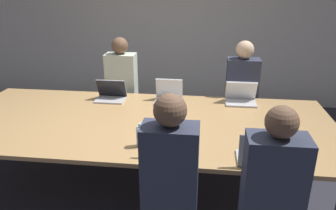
% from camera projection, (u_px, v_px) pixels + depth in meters
% --- Properties ---
extents(ground_plane, '(24.00, 24.00, 0.00)m').
position_uv_depth(ground_plane, '(143.00, 181.00, 3.66)').
color(ground_plane, '#2D2D38').
extents(curtain_wall, '(12.00, 0.06, 2.80)m').
position_uv_depth(curtain_wall, '(170.00, 23.00, 5.57)').
color(curtain_wall, beige).
rests_on(curtain_wall, ground_plane).
extents(conference_table, '(3.98, 1.68, 0.73)m').
position_uv_depth(conference_table, '(141.00, 125.00, 3.41)').
color(conference_table, tan).
rests_on(conference_table, ground_plane).
extents(laptop_far_right, '(0.36, 0.27, 0.26)m').
position_uv_depth(laptop_far_right, '(241.00, 97.00, 3.86)').
color(laptop_far_right, '#B7B7BC').
rests_on(laptop_far_right, conference_table).
extents(person_far_right, '(0.40, 0.24, 1.41)m').
position_uv_depth(person_far_right, '(241.00, 96.00, 4.23)').
color(person_far_right, '#2D2D38').
rests_on(person_far_right, ground_plane).
extents(laptop_near_midright, '(0.32, 0.26, 0.27)m').
position_uv_depth(laptop_near_midright, '(169.00, 146.00, 2.72)').
color(laptop_near_midright, silver).
rests_on(laptop_near_midright, conference_table).
extents(person_near_midright, '(0.40, 0.24, 1.41)m').
position_uv_depth(person_near_midright, '(170.00, 187.00, 2.38)').
color(person_near_midright, '#2D2D38').
rests_on(person_near_midright, ground_plane).
extents(bottle_near_midright, '(0.07, 0.07, 0.22)m').
position_uv_depth(bottle_near_midright, '(140.00, 136.00, 2.85)').
color(bottle_near_midright, '#ADD1E0').
rests_on(bottle_near_midright, conference_table).
extents(laptop_far_midleft, '(0.35, 0.25, 0.25)m').
position_uv_depth(laptop_far_midleft, '(111.00, 94.00, 3.96)').
color(laptop_far_midleft, '#B7B7BC').
rests_on(laptop_far_midleft, conference_table).
extents(person_far_midleft, '(0.40, 0.24, 1.40)m').
position_uv_depth(person_far_midleft, '(122.00, 90.00, 4.49)').
color(person_far_midleft, '#2D2D38').
rests_on(person_far_midleft, ground_plane).
extents(laptop_near_right, '(0.34, 0.26, 0.27)m').
position_uv_depth(laptop_near_right, '(259.00, 155.00, 2.58)').
color(laptop_near_right, '#B7B7BC').
rests_on(laptop_near_right, conference_table).
extents(person_near_right, '(0.40, 0.24, 1.39)m').
position_uv_depth(person_near_right, '(271.00, 204.00, 2.23)').
color(person_near_right, '#2D2D38').
rests_on(person_near_right, ground_plane).
extents(cup_near_right, '(0.07, 0.07, 0.08)m').
position_uv_depth(cup_near_right, '(288.00, 158.00, 2.61)').
color(cup_near_right, white).
rests_on(cup_near_right, conference_table).
extents(laptop_far_center, '(0.32, 0.26, 0.27)m').
position_uv_depth(laptop_far_center, '(169.00, 95.00, 3.92)').
color(laptop_far_center, '#B7B7BC').
rests_on(laptop_far_center, conference_table).
extents(stapler, '(0.06, 0.15, 0.05)m').
position_uv_depth(stapler, '(167.00, 124.00, 3.26)').
color(stapler, black).
rests_on(stapler, conference_table).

